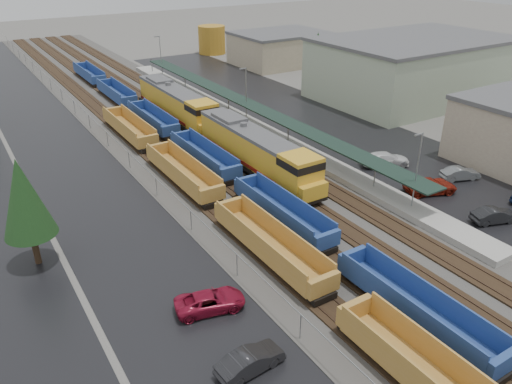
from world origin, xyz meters
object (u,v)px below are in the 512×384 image
Objects in this scene: storage_tank at (212,40)px; parked_car_east_e at (460,174)px; locomotive_lead at (258,152)px; parked_car_west_b at (250,361)px; locomotive_trail at (178,104)px; parked_car_east_a at (495,215)px; well_string_yellow at (270,245)px; parked_car_west_c at (210,301)px; parked_car_east_c at (386,159)px; well_string_blue at (204,156)px; parked_car_east_b at (430,186)px.

parked_car_east_e is (-9.51, -75.18, -2.38)m from storage_tank.
locomotive_lead reaches higher than parked_car_west_b.
parked_car_east_a is (12.47, -41.55, -1.89)m from locomotive_trail.
locomotive_trail is 49.36m from storage_tank.
well_string_yellow is 19.05× the size of parked_car_east_e.
parked_car_east_c is at bearing -54.56° from parked_car_west_c.
parked_car_west_c is 27.64m from parked_car_east_a.
locomotive_lead is 24.11m from parked_car_east_a.
locomotive_trail is at bearing 75.86° from well_string_blue.
storage_tank is at bearing 66.52° from locomotive_lead.
parked_car_west_b is (-15.57, -23.74, -1.88)m from locomotive_lead.
parked_car_east_a is at bearing -58.75° from locomotive_lead.
locomotive_lead is 28.45m from parked_car_west_b.
parked_car_east_a is 0.78× the size of parked_car_east_c.
parked_car_east_a reaches higher than parked_car_east_e.
well_string_yellow is at bearing 114.19° from parked_car_east_b.
well_string_blue is 24.52× the size of parked_car_west_b.
storage_tank is (27.06, 62.28, 0.48)m from locomotive_lead.
storage_tank is 1.15× the size of parked_car_east_b.
parked_car_east_e is at bearing -39.92° from well_string_blue.
locomotive_lead reaches higher than parked_car_east_c.
locomotive_trail is 5.14× the size of parked_car_east_e.
well_string_blue is at bearing -26.33° from parked_car_west_b.
well_string_yellow is 18.52× the size of parked_car_west_b.
parked_car_east_b is 1.27× the size of parked_car_east_e.
well_string_yellow is at bearing 113.30° from parked_car_east_e.
parked_car_east_a is 7.23m from parked_car_east_b.
parked_car_east_b is at bearing 20.21° from parked_car_east_a.
parked_car_east_c is at bearing -63.01° from parked_car_west_b.
parked_car_east_c is at bearing -63.46° from locomotive_trail.
parked_car_west_b is 28.22m from parked_car_east_a.
locomotive_lead is 0.20× the size of well_string_blue.
storage_tank is 77.05m from parked_car_east_b.
well_string_yellow is at bearing -114.55° from storage_tank.
parked_car_east_e is (32.56, 4.63, 0.02)m from parked_car_west_c.
locomotive_trail is 43.42m from parked_car_east_a.
parked_car_east_a reaches higher than parked_car_west_c.
parked_car_east_e is (25.55, 1.56, -0.49)m from well_string_yellow.
parked_car_west_c is 27.67m from parked_car_east_b.
parked_car_west_b is at bearing -111.84° from well_string_blue.
storage_tank is 84.13m from parked_car_east_a.
well_string_blue reaches higher than parked_car_west_c.
storage_tank reaches higher than locomotive_lead.
well_string_yellow is 20.37m from parked_car_east_b.
locomotive_lead is at bearing 73.49° from parked_car_east_e.
well_string_blue is 24.64m from parked_car_east_b.
storage_tank is at bearing -14.46° from parked_car_west_c.
parked_car_east_b reaches higher than parked_car_west_b.
locomotive_lead is at bearing 50.43° from parked_car_east_a.
well_string_blue reaches higher than parked_car_east_e.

